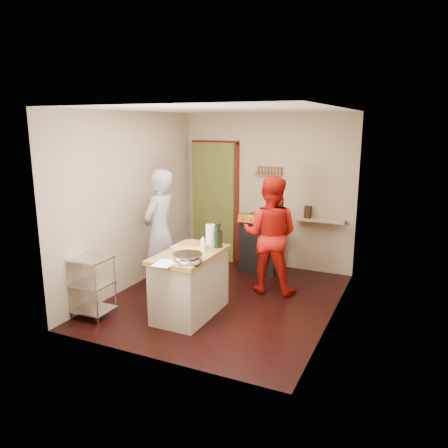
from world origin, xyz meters
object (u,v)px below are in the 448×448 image
Objects in this scene: wire_shelving at (92,284)px; person_stripe at (160,231)px; island at (191,281)px; stove at (262,244)px; person_red at (270,235)px.

person_stripe reaches higher than wire_shelving.
island is (1.10, 0.58, 0.01)m from wire_shelving.
person_red reaches higher than stove.
person_red is at bearing 45.45° from wire_shelving.
person_red is (1.47, 0.62, -0.04)m from person_stripe.
island is 1.42m from person_red.
island is 0.69× the size of person_stripe.
wire_shelving is (-1.33, -2.62, -0.01)m from stove.
stove is at bearing -68.39° from person_red.
person_red reaches higher than wire_shelving.
person_red is at bearing 61.47° from island.
wire_shelving is at bearing -116.85° from stove.
wire_shelving is at bearing -152.10° from island.
person_stripe is 1.60m from person_red.
island is at bearing 55.84° from person_stripe.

